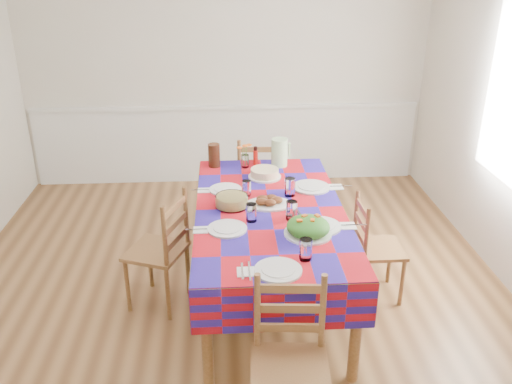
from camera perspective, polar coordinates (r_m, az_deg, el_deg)
room at (r=3.74m, az=-2.87°, el=5.74°), size 4.58×5.08×2.78m
wainscot at (r=6.37m, az=-3.08°, el=5.34°), size 4.41×0.06×0.92m
dining_table at (r=4.03m, az=1.45°, el=-2.82°), size 1.09×2.03×0.79m
setting_near_head at (r=3.26m, az=3.30°, el=-7.40°), size 0.46×0.31×0.14m
setting_left_near at (r=3.72m, az=-2.21°, el=-3.24°), size 0.49×0.29×0.13m
setting_left_far at (r=4.24m, az=-2.52°, el=0.32°), size 0.47×0.28×0.12m
setting_right_near at (r=3.76m, az=5.77°, el=-2.98°), size 0.55×0.31×0.14m
setting_right_far at (r=4.28m, az=5.12°, el=0.54°), size 0.56×0.32×0.14m
meat_platter at (r=4.02m, az=1.32°, el=-1.05°), size 0.34×0.25×0.07m
salad_platter at (r=3.62m, az=5.51°, el=-3.74°), size 0.32×0.32×0.14m
pasta_bowl at (r=4.00m, az=-2.58°, el=-0.95°), size 0.24×0.24×0.09m
cake at (r=4.52m, az=0.92°, el=1.97°), size 0.27×0.27×0.08m
serving_utensils at (r=3.89m, az=4.28°, el=-2.39°), size 0.13×0.30×0.01m
flower_vase at (r=4.72m, az=-1.17°, el=3.67°), size 0.14×0.11×0.22m
hot_sauce at (r=4.77m, az=-0.05°, el=3.82°), size 0.04×0.04×0.17m
green_pitcher at (r=4.75m, az=2.48°, el=4.19°), size 0.14×0.14×0.24m
tea_pitcher at (r=4.75m, az=-4.44°, el=3.87°), size 0.10×0.10×0.21m
name_card at (r=3.15m, az=3.24°, el=-9.13°), size 0.07×0.02×0.02m
chair_near at (r=3.10m, az=3.58°, el=-17.52°), size 0.45×0.43×0.95m
chair_far at (r=5.29m, az=0.21°, el=1.06°), size 0.43×0.42×0.93m
chair_left at (r=4.15m, az=-9.93°, el=-6.17°), size 0.52×0.53×0.94m
chair_right at (r=4.31m, az=12.35°, el=-5.85°), size 0.36×0.38×0.85m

